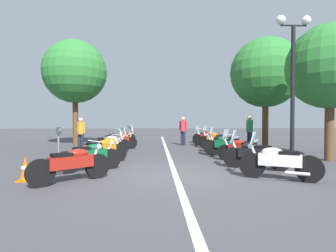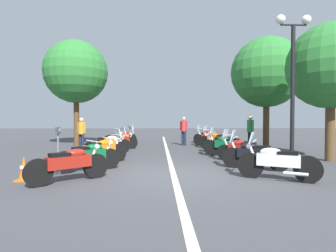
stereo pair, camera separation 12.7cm
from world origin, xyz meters
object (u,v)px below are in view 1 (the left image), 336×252
Objects in this scene: motorcycle_left_row_3 at (106,146)px; motorcycle_right_row_1 at (255,154)px; motorcycle_left_row_7 at (121,137)px; motorcycle_left_row_0 at (72,164)px; motorcycle_left_row_4 at (109,143)px; roadside_tree_1 at (330,67)px; roadside_tree_0 at (75,72)px; motorcycle_right_row_7 at (207,137)px; bystander_1 at (81,131)px; motorcycle_left_row_6 at (119,138)px; street_lamp_twin_globe at (293,64)px; motorcycle_right_row_0 at (278,161)px; roadside_tree_2 at (266,73)px; parking_meter at (58,139)px; motorcycle_right_row_4 at (223,143)px; motorcycle_right_row_6 at (209,138)px; bystander_2 at (250,129)px; motorcycle_right_row_5 at (217,140)px; motorcycle_left_row_5 at (119,140)px; motorcycle_left_row_2 at (101,150)px; bystander_0 at (183,129)px; motorcycle_left_row_1 at (90,156)px; motorcycle_right_row_3 at (227,145)px; motorcycle_right_row_2 at (242,149)px.

motorcycle_right_row_1 is at bearing -63.30° from motorcycle_left_row_3.
motorcycle_left_row_0 is at bearing -128.51° from motorcycle_left_row_7.
motorcycle_left_row_4 is 0.38× the size of roadside_tree_1.
roadside_tree_0 is at bearing 67.08° from motorcycle_left_row_0.
bystander_1 is (-3.28, 7.07, 0.50)m from motorcycle_right_row_7.
motorcycle_left_row_6 is 1.05× the size of motorcycle_right_row_7.
motorcycle_right_row_0 is at bearing 145.62° from street_lamp_twin_globe.
roadside_tree_2 is at bearing -82.96° from motorcycle_right_row_0.
roadside_tree_0 is at bearing 94.43° from motorcycle_left_row_4.
motorcycle_left_row_4 is 1.50× the size of parking_meter.
motorcycle_right_row_0 reaches higher than motorcycle_right_row_4.
motorcycle_right_row_4 is at bearing 26.35° from street_lamp_twin_globe.
motorcycle_left_row_7 is 3.57m from bystander_1.
motorcycle_right_row_7 is at bearing -64.44° from motorcycle_right_row_4.
motorcycle_right_row_6 is at bearing -45.09° from bystander_1.
bystander_2 reaches higher than motorcycle_left_row_4.
motorcycle_left_row_5 is at bearing 35.37° from motorcycle_right_row_5.
bystander_2 is at bearing -114.40° from motorcycle_right_row_4.
bystander_2 reaches higher than motorcycle_left_row_0.
motorcycle_left_row_6 reaches higher than motorcycle_right_row_4.
bystander_0 reaches higher than motorcycle_left_row_2.
motorcycle_right_row_6 is at bearing 39.59° from parking_meter.
motorcycle_right_row_7 is at bearing 10.89° from street_lamp_twin_globe.
motorcycle_left_row_2 is at bearing -0.81° from motorcycle_right_row_0.
roadside_tree_1 is at bearing -38.25° from motorcycle_left_row_2.
motorcycle_left_row_6 is (7.27, 0.14, 0.02)m from motorcycle_left_row_1.
motorcycle_left_row_5 reaches higher than motorcycle_left_row_7.
motorcycle_right_row_6 is at bearing -1.59° from motorcycle_left_row_4.
motorcycle_left_row_7 is at bearing -79.94° from roadside_tree_0.
motorcycle_right_row_4 is at bearing -69.44° from motorcycle_right_row_3.
motorcycle_left_row_3 is 0.33× the size of street_lamp_twin_globe.
parking_meter is at bearing 41.39° from motorcycle_right_row_2.
motorcycle_right_row_5 is 2.57m from bystander_0.
parking_meter is at bearing 93.02° from roadside_tree_1.
street_lamp_twin_globe reaches higher than motorcycle_left_row_0.
motorcycle_right_row_0 is 0.31× the size of roadside_tree_2.
motorcycle_right_row_1 is 1.13× the size of bystander_1.
motorcycle_right_row_6 is at bearing 118.25° from motorcycle_right_row_7.
motorcycle_right_row_5 reaches higher than motorcycle_left_row_7.
motorcycle_right_row_4 is at bearing -62.62° from motorcycle_right_row_1.
bystander_0 is at bearing 21.03° from motorcycle_left_row_2.
street_lamp_twin_globe reaches higher than motorcycle_left_row_7.
street_lamp_twin_globe is at bearing -23.43° from motorcycle_left_row_1.
motorcycle_left_row_4 reaches higher than motorcycle_left_row_1.
motorcycle_right_row_7 is (4.47, -5.45, 0.00)m from motorcycle_left_row_4.
roadside_tree_2 is (-2.38, -10.72, -0.39)m from roadside_tree_0.
parking_meter is at bearing -137.48° from motorcycle_left_row_7.
motorcycle_left_row_7 is 7.75m from bystander_2.
motorcycle_right_row_5 is (2.88, -0.24, 0.00)m from motorcycle_right_row_3.
motorcycle_left_row_0 reaches higher than motorcycle_left_row_1.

